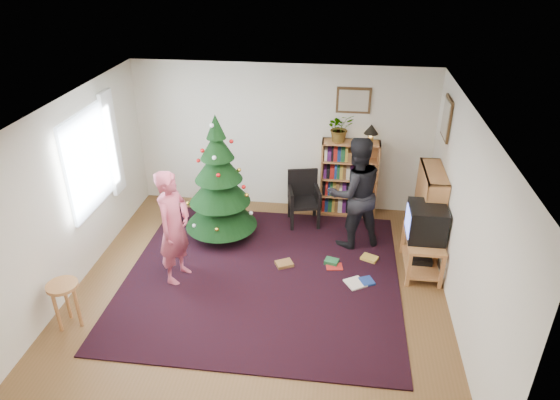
# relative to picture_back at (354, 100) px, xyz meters

# --- Properties ---
(floor) EXTENTS (5.00, 5.00, 0.00)m
(floor) POSITION_rel_picture_back_xyz_m (-1.15, -2.48, -1.95)
(floor) COLOR brown
(floor) RESTS_ON ground
(ceiling) EXTENTS (5.00, 5.00, 0.00)m
(ceiling) POSITION_rel_picture_back_xyz_m (-1.15, -2.48, 0.55)
(ceiling) COLOR white
(ceiling) RESTS_ON wall_back
(wall_back) EXTENTS (5.00, 0.02, 2.50)m
(wall_back) POSITION_rel_picture_back_xyz_m (-1.15, 0.02, -0.70)
(wall_back) COLOR silver
(wall_back) RESTS_ON floor
(wall_front) EXTENTS (5.00, 0.02, 2.50)m
(wall_front) POSITION_rel_picture_back_xyz_m (-1.15, -4.97, -0.70)
(wall_front) COLOR silver
(wall_front) RESTS_ON floor
(wall_left) EXTENTS (0.02, 5.00, 2.50)m
(wall_left) POSITION_rel_picture_back_xyz_m (-3.65, -2.48, -0.70)
(wall_left) COLOR silver
(wall_left) RESTS_ON floor
(wall_right) EXTENTS (0.02, 5.00, 2.50)m
(wall_right) POSITION_rel_picture_back_xyz_m (1.35, -2.48, -0.70)
(wall_right) COLOR silver
(wall_right) RESTS_ON floor
(rug) EXTENTS (3.80, 3.60, 0.02)m
(rug) POSITION_rel_picture_back_xyz_m (-1.15, -2.17, -1.94)
(rug) COLOR black
(rug) RESTS_ON floor
(window_pane) EXTENTS (0.04, 1.20, 1.40)m
(window_pane) POSITION_rel_picture_back_xyz_m (-3.62, -1.88, -0.45)
(window_pane) COLOR silver
(window_pane) RESTS_ON wall_left
(curtain) EXTENTS (0.06, 0.35, 1.60)m
(curtain) POSITION_rel_picture_back_xyz_m (-3.58, -1.18, -0.45)
(curtain) COLOR white
(curtain) RESTS_ON wall_left
(picture_back) EXTENTS (0.55, 0.03, 0.42)m
(picture_back) POSITION_rel_picture_back_xyz_m (0.00, 0.00, 0.00)
(picture_back) COLOR #4C3319
(picture_back) RESTS_ON wall_back
(picture_right) EXTENTS (0.03, 0.50, 0.60)m
(picture_right) POSITION_rel_picture_back_xyz_m (1.33, -0.73, 0.00)
(picture_right) COLOR #4C3319
(picture_right) RESTS_ON wall_right
(christmas_tree) EXTENTS (1.12, 1.12, 2.03)m
(christmas_tree) POSITION_rel_picture_back_xyz_m (-1.96, -1.20, -1.10)
(christmas_tree) COLOR #3F2816
(christmas_tree) RESTS_ON rug
(bookshelf_back) EXTENTS (0.95, 0.30, 1.30)m
(bookshelf_back) POSITION_rel_picture_back_xyz_m (0.01, -0.14, -1.29)
(bookshelf_back) COLOR #BD7A43
(bookshelf_back) RESTS_ON floor
(bookshelf_right) EXTENTS (0.30, 0.95, 1.30)m
(bookshelf_right) POSITION_rel_picture_back_xyz_m (1.19, -1.13, -1.29)
(bookshelf_right) COLOR #BD7A43
(bookshelf_right) RESTS_ON floor
(tv_stand) EXTENTS (0.50, 0.90, 0.55)m
(tv_stand) POSITION_rel_picture_back_xyz_m (1.07, -1.72, -1.63)
(tv_stand) COLOR #BD7A43
(tv_stand) RESTS_ON floor
(crt_tv) EXTENTS (0.51, 0.55, 0.48)m
(crt_tv) POSITION_rel_picture_back_xyz_m (1.07, -1.72, -1.16)
(crt_tv) COLOR black
(crt_tv) RESTS_ON tv_stand
(armchair) EXTENTS (0.58, 0.59, 0.90)m
(armchair) POSITION_rel_picture_back_xyz_m (-0.70, -0.55, -1.47)
(armchair) COLOR black
(armchair) RESTS_ON rug
(stool) EXTENTS (0.37, 0.37, 0.62)m
(stool) POSITION_rel_picture_back_xyz_m (-3.35, -3.45, -1.47)
(stool) COLOR #BD7A43
(stool) RESTS_ON floor
(person_standing) EXTENTS (0.52, 0.67, 1.64)m
(person_standing) POSITION_rel_picture_back_xyz_m (-2.31, -2.35, -1.13)
(person_standing) COLOR #BE4C62
(person_standing) RESTS_ON rug
(person_by_chair) EXTENTS (1.04, 0.94, 1.76)m
(person_by_chair) POSITION_rel_picture_back_xyz_m (0.09, -1.14, -1.07)
(person_by_chair) COLOR black
(person_by_chair) RESTS_ON rug
(potted_plant) EXTENTS (0.53, 0.50, 0.46)m
(potted_plant) POSITION_rel_picture_back_xyz_m (-0.19, -0.14, -0.42)
(potted_plant) COLOR gray
(potted_plant) RESTS_ON bookshelf_back
(table_lamp) EXTENTS (0.23, 0.23, 0.31)m
(table_lamp) POSITION_rel_picture_back_xyz_m (0.31, -0.14, -0.44)
(table_lamp) COLOR #A57F33
(table_lamp) RESTS_ON bookshelf_back
(floor_clutter) EXTENTS (1.44, 0.82, 0.08)m
(floor_clutter) POSITION_rel_picture_back_xyz_m (-0.07, -1.91, -1.91)
(floor_clutter) COLOR #A51E19
(floor_clutter) RESTS_ON rug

